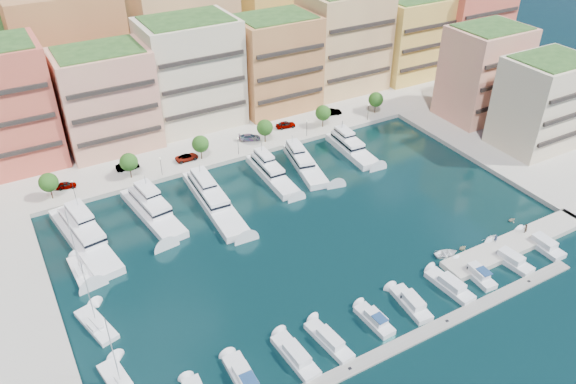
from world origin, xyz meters
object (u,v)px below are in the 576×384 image
cruiser_6 (450,286)px  person_0 (496,238)px  tree_3 (265,128)px  lamppost_0 (73,186)px  tender_0 (446,254)px  cruiser_1 (244,380)px  yacht_2 (212,198)px  yacht_3 (270,172)px  lamppost_4 (368,109)px  yacht_0 (83,235)px  cruiser_5 (411,304)px  lamppost_1 (161,164)px  tree_4 (323,113)px  tree_0 (48,182)px  yacht_4 (304,163)px  car_2 (187,157)px  lamppost_2 (238,143)px  tender_3 (512,220)px  cruiser_8 (509,259)px  cruiser_4 (375,320)px  yacht_1 (152,210)px  tree_5 (376,100)px  car_4 (286,125)px  tree_1 (129,162)px  car_1 (127,166)px  car_0 (66,185)px  cruiser_3 (329,341)px  tender_1 (463,248)px  car_5 (332,112)px  yacht_5 (350,147)px  sailboat_2 (81,272)px  sailboat_1 (97,325)px  tree_2 (200,144)px  car_3 (250,137)px  cruiser_9 (542,244)px  lamppost_3 (307,125)px

cruiser_6 → person_0: 15.37m
tree_3 → lamppost_0: bearing=-177.0°
tender_0 → cruiser_1: bearing=111.1°
yacht_2 → yacht_3: (14.87, 3.21, 0.00)m
lamppost_4 → tender_0: bearing=-111.1°
yacht_0 → cruiser_5: (40.98, -42.52, -0.66)m
lamppost_0 → lamppost_1: (18.00, 0.00, 0.00)m
tree_4 → cruiser_6: tree_4 is taller
cruiser_1 → person_0: person_0 is taller
tree_0 → yacht_4: tree_0 is taller
lamppost_1 → car_2: (6.92, 3.37, -2.12)m
lamppost_2 → tender_3: (34.95, -47.70, -3.43)m
yacht_0 → cruiser_8: bearing=-34.1°
cruiser_4 → cruiser_5: size_ratio=0.86×
cruiser_5 → car_2: 60.93m
lamppost_0 → yacht_1: size_ratio=0.20×
yacht_3 → person_0: (23.82, -40.93, 0.55)m
tree_5 → car_4: size_ratio=1.17×
tree_1 → yacht_3: bearing=-25.8°
yacht_0 → car_1: yacht_0 is taller
cruiser_8 → car_0: size_ratio=2.24×
lamppost_4 → cruiser_6: 60.98m
lamppost_0 → car_1: lamppost_0 is taller
yacht_3 → cruiser_6: 46.19m
tender_0 → lamppost_2: bearing=31.3°
yacht_0 → cruiser_1: size_ratio=2.66×
tree_5 → cruiser_3: 78.03m
tender_0 → tender_1: (3.67, -0.22, -0.01)m
tree_5 → car_5: (-10.18, 4.50, -2.96)m
lamppost_4 → cruiser_8: (-10.80, -55.80, -3.28)m
yacht_5 → sailboat_2: 64.91m
tree_0 → sailboat_1: sailboat_1 is taller
cruiser_5 → sailboat_1: (-44.17, 20.11, -0.24)m
tree_2 → lamppost_1: 10.30m
lamppost_1 → car_3: bearing=12.1°
cruiser_4 → car_1: car_1 is taller
yacht_2 → cruiser_4: (8.69, -42.06, -0.64)m
tree_4 → yacht_1: size_ratio=0.27×
yacht_4 → yacht_3: bearing=179.1°
lamppost_2 → cruiser_3: (-11.92, -55.80, -3.28)m
tree_5 → car_2: size_ratio=1.11×
cruiser_1 → cruiser_9: 59.20m
sailboat_1 → tender_0: 59.27m
cruiser_6 → yacht_2: bearing=119.7°
tree_1 → tree_4: bearing=0.0°
cruiser_8 → car_3: bearing=108.2°
sailboat_1 → car_4: bearing=36.6°
tree_1 → tree_5: 64.00m
lamppost_3 → cruiser_8: lamppost_3 is taller
lamppost_2 → car_0: size_ratio=1.03×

